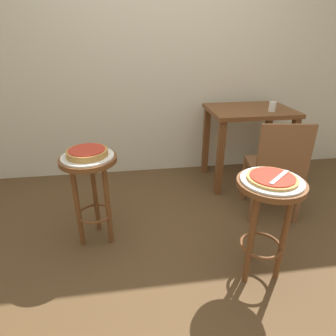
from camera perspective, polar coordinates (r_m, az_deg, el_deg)
name	(u,v)px	position (r m, az deg, el deg)	size (l,w,h in m)	color
ground_plane	(188,269)	(2.05, 3.94, -19.45)	(6.00, 6.00, 0.00)	brown
back_wall	(157,27)	(3.09, -2.13, 26.25)	(6.00, 0.10, 3.00)	beige
stool_foreground	(267,208)	(1.81, 19.15, -7.46)	(0.39, 0.39, 0.68)	brown
serving_plate_foreground	(272,181)	(1.72, 19.99, -2.36)	(0.35, 0.35, 0.01)	white
pizza_foreground	(272,178)	(1.72, 20.07, -1.88)	(0.28, 0.28, 0.02)	tan
stool_middle	(91,180)	(2.09, -15.15, -2.34)	(0.39, 0.39, 0.68)	brown
serving_plate_middle	(88,156)	(2.01, -15.72, 2.25)	(0.36, 0.36, 0.01)	white
pizza_middle	(87,152)	(2.00, -15.82, 3.00)	(0.28, 0.28, 0.05)	#B78442
dining_table	(248,124)	(3.00, 15.71, 8.43)	(0.81, 0.61, 0.78)	brown
cup_near_edge	(272,107)	(2.90, 20.07, 11.42)	(0.07, 0.07, 0.09)	silver
wooden_chair	(276,166)	(2.49, 20.79, 0.41)	(0.46, 0.46, 0.85)	brown
pizza_server_knife	(279,177)	(1.71, 21.32, -1.69)	(0.22, 0.02, 0.01)	silver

